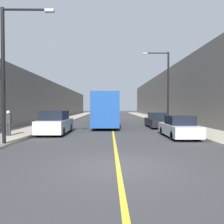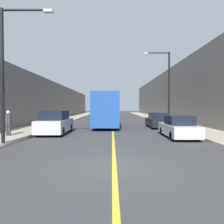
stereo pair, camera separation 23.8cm
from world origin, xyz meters
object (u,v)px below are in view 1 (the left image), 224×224
Objects in this scene: parked_suv_left at (55,123)px; street_lamp_right at (166,83)px; car_right_near at (179,128)px; car_right_mid at (157,121)px; bus at (106,109)px; pedestrian at (8,123)px; street_lamp_left at (8,65)px.

street_lamp_right is (10.47, 6.46, 3.84)m from parked_suv_left.
parked_suv_left is 12.89m from street_lamp_right.
car_right_mid is (0.06, 7.22, 0.01)m from car_right_near.
bus is 11.91m from pedestrian.
car_right_mid is at bearing -132.09° from street_lamp_right.
parked_suv_left is 9.42m from car_right_near.
car_right_near is 7.22m from car_right_mid.
car_right_near is 9.56m from street_lamp_right.
car_right_near is 11.88m from pedestrian.
parked_suv_left reaches higher than car_right_near.
bus is 11.20m from car_right_near.
street_lamp_left is at bearing -64.76° from pedestrian.
street_lamp_left is at bearing -111.61° from bus.
parked_suv_left is at bearing 167.01° from car_right_near.
street_lamp_right reaches higher than pedestrian.
street_lamp_left is 4.81m from pedestrian.
car_right_near is at bearing -98.57° from street_lamp_right.
parked_suv_left is 6.49m from street_lamp_left.
street_lamp_left is at bearing -103.16° from parked_suv_left.
car_right_mid reaches higher than car_right_near.
car_right_mid is at bearing 28.91° from parked_suv_left.
street_lamp_right is 16.17m from pedestrian.
bus is at bearing 118.25° from car_right_near.
bus is 14.19m from street_lamp_left.
pedestrian is at bearing -141.17° from parked_suv_left.
parked_suv_left is 3.47m from pedestrian.
street_lamp_right reaches higher than bus.
car_right_mid is 0.58× the size of street_lamp_right.
street_lamp_left is 4.24× the size of pedestrian.
bus is 1.68× the size of street_lamp_left.
street_lamp_left reaches higher than car_right_near.
car_right_mid is 15.21m from street_lamp_left.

